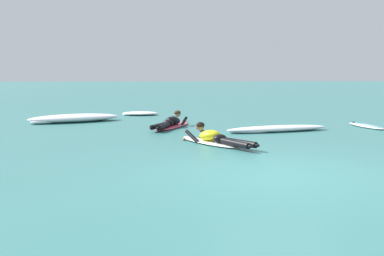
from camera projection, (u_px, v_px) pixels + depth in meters
ground_plane at (211, 116)px, 17.70m from camera, size 120.00×120.00×0.00m
surfer_near at (214, 139)px, 10.93m from camera, size 1.73×2.37×0.54m
surfer_far at (171, 123)px, 14.24m from camera, size 1.45×2.64×0.53m
drifting_surfboard at (366, 126)px, 14.41m from camera, size 0.72×1.85×0.16m
whitewater_front at (277, 129)px, 13.29m from camera, size 3.22×1.29×0.18m
whitewater_mid_right at (74, 118)px, 15.82m from camera, size 3.26×2.14×0.27m
whitewater_back at (140, 113)px, 18.26m from camera, size 1.41×0.87×0.15m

